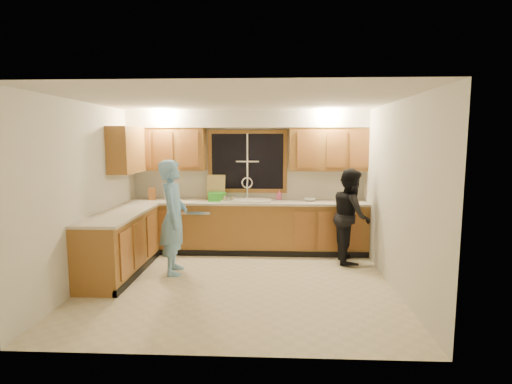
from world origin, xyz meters
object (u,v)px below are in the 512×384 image
(soap_bottle, at_px, (279,195))
(sink, at_px, (246,204))
(dish_crate, at_px, (217,197))
(dishwasher, at_px, (199,229))
(knife_block, at_px, (152,194))
(man, at_px, (173,217))
(woman, at_px, (351,215))
(bowl, at_px, (310,200))
(stove, at_px, (104,255))

(soap_bottle, bearing_deg, sink, -162.93)
(dish_crate, bearing_deg, dishwasher, -175.09)
(knife_block, relative_size, soap_bottle, 1.21)
(dish_crate, bearing_deg, sink, -1.42)
(dishwasher, height_order, man, man)
(woman, distance_m, bowl, 0.84)
(stove, relative_size, man, 0.53)
(sink, distance_m, man, 1.55)
(woman, distance_m, soap_bottle, 1.37)
(woman, bearing_deg, soap_bottle, 60.96)
(stove, height_order, dish_crate, dish_crate)
(soap_bottle, bearing_deg, knife_block, -176.69)
(knife_block, height_order, bowl, knife_block)
(sink, height_order, dish_crate, sink)
(man, bearing_deg, knife_block, 22.31)
(stove, bearing_deg, woman, 20.49)
(woman, bearing_deg, dishwasher, 80.67)
(dishwasher, bearing_deg, soap_bottle, 7.67)
(dishwasher, distance_m, soap_bottle, 1.56)
(sink, distance_m, dishwasher, 0.96)
(bowl, bearing_deg, sink, -178.14)
(sink, height_order, woman, woman)
(stove, distance_m, soap_bottle, 3.16)
(dishwasher, distance_m, dish_crate, 0.67)
(woman, bearing_deg, stove, 111.82)
(dishwasher, relative_size, stove, 0.91)
(woman, bearing_deg, bowl, 50.53)
(man, distance_m, knife_block, 1.42)
(stove, relative_size, bowl, 4.28)
(sink, relative_size, woman, 0.56)
(dishwasher, distance_m, knife_block, 1.05)
(man, relative_size, bowl, 8.08)
(dishwasher, relative_size, dish_crate, 2.65)
(bowl, bearing_deg, dishwasher, -178.52)
(woman, height_order, soap_bottle, woman)
(dish_crate, bearing_deg, woman, -12.81)
(man, bearing_deg, woman, -83.07)
(woman, height_order, bowl, woman)
(man, xyz_separation_m, woman, (2.74, 0.68, -0.08))
(dish_crate, distance_m, bowl, 1.64)
(sink, xyz_separation_m, man, (-1.01, -1.18, -0.01))
(knife_block, bearing_deg, bowl, -8.76)
(dishwasher, bearing_deg, man, -97.57)
(sink, relative_size, dish_crate, 2.78)
(man, xyz_separation_m, soap_bottle, (1.58, 1.36, 0.16))
(dishwasher, relative_size, man, 0.48)
(dishwasher, bearing_deg, dish_crate, 4.91)
(man, xyz_separation_m, dish_crate, (0.48, 1.20, 0.14))
(dishwasher, distance_m, bowl, 2.04)
(man, distance_m, bowl, 2.45)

